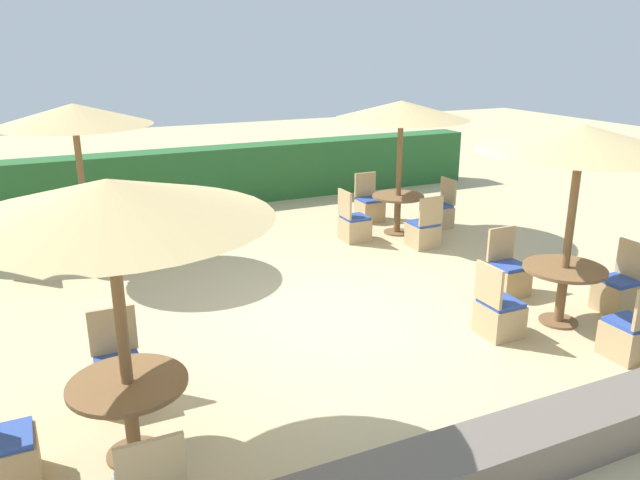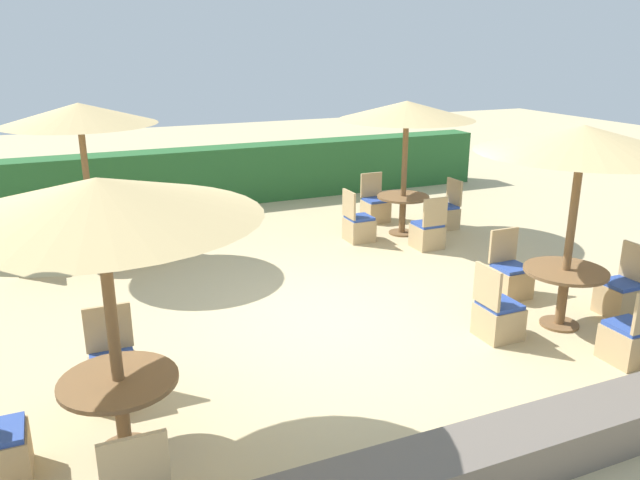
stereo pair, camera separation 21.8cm
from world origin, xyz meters
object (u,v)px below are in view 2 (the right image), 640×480
Objects in this scene: patio_chair_back_right_west at (358,226)px; parasol_front_left at (98,200)px; patio_chair_front_left_north at (115,375)px; patio_chair_back_right_south at (428,233)px; patio_chair_front_right_west at (498,317)px; patio_chair_front_right_north at (510,278)px; round_table_front_left at (120,396)px; parasol_front_right at (583,140)px; patio_chair_front_right_east at (621,295)px; parasol_back_right at (407,111)px; patio_chair_back_right_east at (444,214)px; round_table_back_right at (403,205)px; patio_chair_back_left_west at (32,255)px; round_table_front_right at (564,282)px; parasol_back_left at (79,115)px; patio_chair_front_right_south at (629,340)px; patio_chair_back_left_east at (154,240)px; patio_chair_back_right_north at (375,208)px; round_table_back_left at (93,230)px.

parasol_front_left is (-4.59, -4.60, 2.01)m from patio_chair_back_right_west.
patio_chair_back_right_west is 5.86m from patio_chair_front_left_north.
patio_chair_back_right_south and patio_chair_front_right_west have the same top height.
patio_chair_front_right_north is at bearing 14.33° from patio_chair_back_right_west.
parasol_front_right reaches higher than round_table_front_left.
patio_chair_front_right_east is 1.00× the size of patio_chair_front_right_west.
parasol_back_right is at bearing 87.42° from parasol_front_right.
patio_chair_back_right_east is 4.65m from patio_chair_front_right_west.
patio_chair_back_right_south is 1.00× the size of patio_chair_front_right_west.
patio_chair_back_left_west is (-6.28, 0.55, -0.28)m from round_table_back_right.
patio_chair_back_right_south is at bearing 87.24° from round_table_front_right.
patio_chair_front_right_west is at bearing -108.84° from patio_chair_back_right_south.
parasol_back_left is (-6.30, 0.57, 2.10)m from patio_chair_back_right_east.
patio_chair_front_right_north is at bearing 87.46° from parasol_front_right.
patio_chair_back_right_west is 5.21m from patio_chair_front_right_south.
patio_chair_back_right_west is 0.37× the size of parasol_front_right.
parasol_front_left is at bearing -175.08° from round_table_front_right.
patio_chair_back_right_east is at bearing 85.71° from patio_chair_back_left_west.
patio_chair_back_left_west is at bearing 98.23° from round_table_front_left.
patio_chair_front_left_north is at bearing 164.34° from patio_chair_front_right_south.
patio_chair_front_right_south is at bearing -92.01° from parasol_back_right.
patio_chair_front_left_north is (-1.09, -4.34, 0.00)m from patio_chair_back_left_east.
parasol_back_left is 2.73× the size of patio_chair_front_right_east.
patio_chair_front_right_south is 1.00× the size of patio_chair_front_right_west.
patio_chair_front_right_west is (-0.99, -0.98, 0.00)m from patio_chair_front_right_north.
round_table_back_right is at bearing 164.67° from patio_chair_front_right_west.
round_table_front_right is at bearing 87.09° from patio_chair_front_right_west.
parasol_front_left is at bearing -45.00° from round_table_front_left.
parasol_back_left reaches higher than patio_chair_front_right_north.
patio_chair_front_right_north and patio_chair_front_right_west have the same top height.
patio_chair_back_right_north is 1.00× the size of patio_chair_front_left_north.
round_table_back_left is at bearing 0.00° from parasol_back_left.
round_table_front_left is (-1.11, -5.27, 0.29)m from patio_chair_back_left_east.
patio_chair_front_right_south is at bearing -89.66° from parasol_front_right.
patio_chair_back_right_west reaches higher than round_table_front_right.
round_table_front_right is at bearing -42.73° from round_table_back_left.
patio_chair_front_right_east is at bearing -38.17° from parasol_back_left.
patio_chair_back_right_north is (-0.04, 0.98, -0.28)m from round_table_back_right.
patio_chair_back_left_east is at bearing 91.86° from patio_chair_back_left_west.
patio_chair_back_right_west reaches higher than round_table_back_right.
patio_chair_front_right_north reaches higher than round_table_back_left.
patio_chair_front_right_north is (-1.08, -3.18, 0.00)m from patio_chair_back_right_east.
parasol_front_left reaches higher than patio_chair_front_right_west.
round_table_front_left is (-6.47, -4.67, 0.29)m from patio_chair_back_right_east.
patio_chair_back_right_north is (-0.97, 0.97, 0.00)m from patio_chair_back_right_east.
parasol_front_right reaches higher than patio_chair_back_right_east.
parasol_front_right reaches higher than patio_chair_front_right_north.
parasol_front_left is at bearing -91.85° from round_table_back_left.
patio_chair_back_right_south reaches higher than round_table_back_right.
patio_chair_back_right_east is 4.82m from parasol_front_right.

